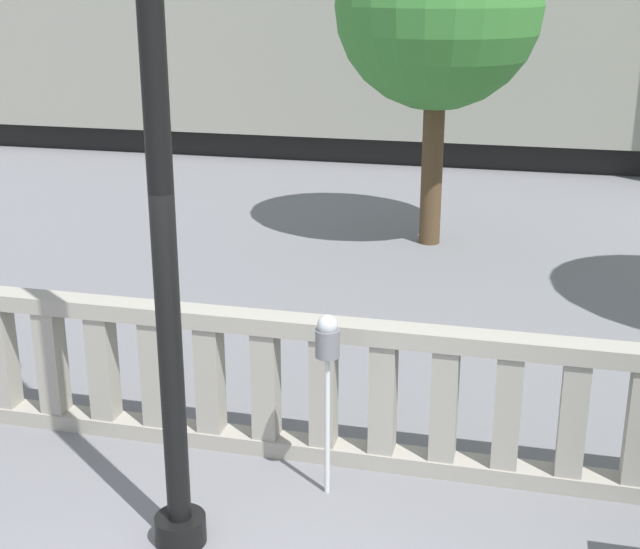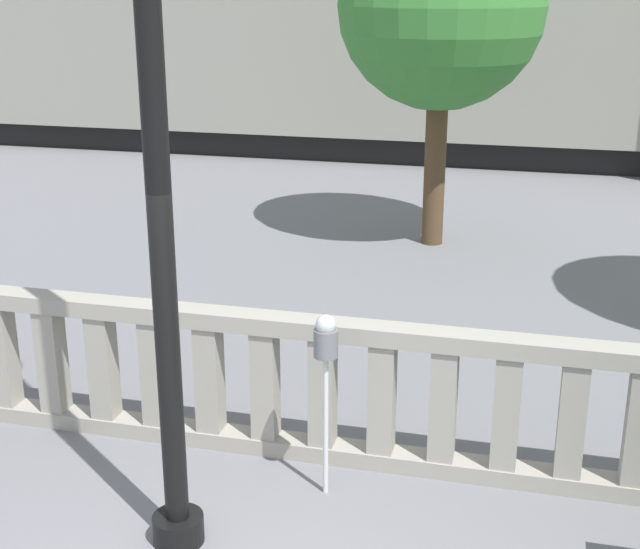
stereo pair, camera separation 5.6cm
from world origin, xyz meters
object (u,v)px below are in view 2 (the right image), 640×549
at_px(parking_meter, 326,351).
at_px(train_near, 453,68).
at_px(tree_left, 441,7).
at_px(lamppost, 147,1).

relative_size(parking_meter, train_near, 0.06).
bearing_deg(train_near, tree_left, -85.73).
xyz_separation_m(parking_meter, train_near, (-0.58, 13.54, 0.74)).
bearing_deg(tree_left, parking_meter, -89.28).
height_order(lamppost, parking_meter, lamppost).
bearing_deg(lamppost, tree_left, 84.42).
xyz_separation_m(train_near, tree_left, (0.49, -6.62, 1.44)).
bearing_deg(train_near, lamppost, -91.06).
relative_size(lamppost, train_near, 0.28).
distance_m(lamppost, tree_left, 7.83).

